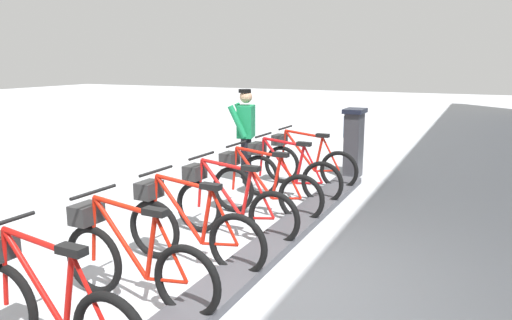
{
  "coord_description": "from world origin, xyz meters",
  "views": [
    {
      "loc": [
        -2.13,
        3.98,
        2.18
      ],
      "look_at": [
        0.5,
        -1.72,
        0.9
      ],
      "focal_mm": 34.97,
      "sensor_mm": 36.0,
      "label": 1
    }
  ],
  "objects_px": {
    "bike_docked_1": "(286,173)",
    "bike_docked_2": "(261,187)",
    "bike_docked_4": "(188,227)",
    "bike_docked_5": "(131,259)",
    "worker_near_rack": "(246,132)",
    "bike_docked_0": "(306,162)",
    "payment_kiosk": "(354,142)",
    "bike_docked_6": "(47,306)",
    "bike_docked_3": "(230,204)"
  },
  "relations": [
    {
      "from": "bike_docked_3",
      "to": "worker_near_rack",
      "type": "bearing_deg",
      "value": -68.03
    },
    {
      "from": "bike_docked_1",
      "to": "bike_docked_5",
      "type": "height_order",
      "value": "same"
    },
    {
      "from": "payment_kiosk",
      "to": "bike_docked_5",
      "type": "relative_size",
      "value": 0.74
    },
    {
      "from": "bike_docked_2",
      "to": "bike_docked_5",
      "type": "distance_m",
      "value": 2.82
    },
    {
      "from": "bike_docked_0",
      "to": "bike_docked_6",
      "type": "distance_m",
      "value": 5.65
    },
    {
      "from": "bike_docked_4",
      "to": "bike_docked_5",
      "type": "height_order",
      "value": "same"
    },
    {
      "from": "payment_kiosk",
      "to": "bike_docked_3",
      "type": "height_order",
      "value": "payment_kiosk"
    },
    {
      "from": "bike_docked_5",
      "to": "bike_docked_6",
      "type": "xyz_separation_m",
      "value": [
        0.0,
        0.94,
        0.0
      ]
    },
    {
      "from": "bike_docked_2",
      "to": "bike_docked_6",
      "type": "xyz_separation_m",
      "value": [
        0.0,
        3.77,
        0.0
      ]
    },
    {
      "from": "payment_kiosk",
      "to": "bike_docked_0",
      "type": "distance_m",
      "value": 1.21
    },
    {
      "from": "worker_near_rack",
      "to": "payment_kiosk",
      "type": "bearing_deg",
      "value": -142.66
    },
    {
      "from": "bike_docked_2",
      "to": "bike_docked_3",
      "type": "height_order",
      "value": "same"
    },
    {
      "from": "payment_kiosk",
      "to": "bike_docked_2",
      "type": "distance_m",
      "value": 2.98
    },
    {
      "from": "bike_docked_1",
      "to": "worker_near_rack",
      "type": "xyz_separation_m",
      "value": [
        1.06,
        -0.74,
        0.48
      ]
    },
    {
      "from": "bike_docked_5",
      "to": "bike_docked_0",
      "type": "bearing_deg",
      "value": -90.0
    },
    {
      "from": "bike_docked_1",
      "to": "payment_kiosk",
      "type": "bearing_deg",
      "value": -106.12
    },
    {
      "from": "bike_docked_0",
      "to": "worker_near_rack",
      "type": "distance_m",
      "value": 1.18
    },
    {
      "from": "payment_kiosk",
      "to": "bike_docked_6",
      "type": "distance_m",
      "value": 6.71
    },
    {
      "from": "payment_kiosk",
      "to": "bike_docked_4",
      "type": "distance_m",
      "value": 4.84
    },
    {
      "from": "bike_docked_0",
      "to": "bike_docked_4",
      "type": "distance_m",
      "value": 3.77
    },
    {
      "from": "bike_docked_1",
      "to": "bike_docked_2",
      "type": "height_order",
      "value": "same"
    },
    {
      "from": "bike_docked_0",
      "to": "bike_docked_3",
      "type": "bearing_deg",
      "value": 90.0
    },
    {
      "from": "worker_near_rack",
      "to": "bike_docked_4",
      "type": "bearing_deg",
      "value": 106.53
    },
    {
      "from": "bike_docked_3",
      "to": "bike_docked_5",
      "type": "distance_m",
      "value": 1.88
    },
    {
      "from": "bike_docked_0",
      "to": "bike_docked_6",
      "type": "relative_size",
      "value": 1.0
    },
    {
      "from": "bike_docked_4",
      "to": "worker_near_rack",
      "type": "relative_size",
      "value": 1.04
    },
    {
      "from": "bike_docked_6",
      "to": "bike_docked_0",
      "type": "bearing_deg",
      "value": -90.0
    },
    {
      "from": "payment_kiosk",
      "to": "bike_docked_3",
      "type": "distance_m",
      "value": 3.91
    },
    {
      "from": "bike_docked_2",
      "to": "bike_docked_4",
      "type": "height_order",
      "value": "same"
    },
    {
      "from": "bike_docked_5",
      "to": "bike_docked_6",
      "type": "bearing_deg",
      "value": 90.0
    },
    {
      "from": "payment_kiosk",
      "to": "bike_docked_2",
      "type": "xyz_separation_m",
      "value": [
        0.57,
        2.92,
        -0.24
      ]
    },
    {
      "from": "bike_docked_5",
      "to": "worker_near_rack",
      "type": "bearing_deg",
      "value": -76.79
    },
    {
      "from": "bike_docked_1",
      "to": "bike_docked_2",
      "type": "relative_size",
      "value": 1.0
    },
    {
      "from": "payment_kiosk",
      "to": "bike_docked_5",
      "type": "xyz_separation_m",
      "value": [
        0.57,
        5.74,
        -0.24
      ]
    },
    {
      "from": "payment_kiosk",
      "to": "bike_docked_4",
      "type": "height_order",
      "value": "payment_kiosk"
    },
    {
      "from": "bike_docked_1",
      "to": "bike_docked_6",
      "type": "xyz_separation_m",
      "value": [
        0.0,
        4.71,
        0.0
      ]
    },
    {
      "from": "bike_docked_3",
      "to": "bike_docked_6",
      "type": "distance_m",
      "value": 2.82
    },
    {
      "from": "bike_docked_1",
      "to": "bike_docked_2",
      "type": "bearing_deg",
      "value": 90.0
    },
    {
      "from": "bike_docked_0",
      "to": "bike_docked_6",
      "type": "height_order",
      "value": "same"
    },
    {
      "from": "bike_docked_6",
      "to": "bike_docked_5",
      "type": "bearing_deg",
      "value": -90.0
    },
    {
      "from": "bike_docked_0",
      "to": "bike_docked_6",
      "type": "xyz_separation_m",
      "value": [
        0.0,
        5.65,
        0.0
      ]
    },
    {
      "from": "bike_docked_1",
      "to": "bike_docked_0",
      "type": "bearing_deg",
      "value": -90.0
    },
    {
      "from": "bike_docked_2",
      "to": "bike_docked_5",
      "type": "relative_size",
      "value": 1.0
    },
    {
      "from": "bike_docked_0",
      "to": "worker_near_rack",
      "type": "xyz_separation_m",
      "value": [
        1.06,
        0.21,
        0.48
      ]
    },
    {
      "from": "bike_docked_5",
      "to": "worker_near_rack",
      "type": "xyz_separation_m",
      "value": [
        1.06,
        -4.5,
        0.48
      ]
    },
    {
      "from": "payment_kiosk",
      "to": "worker_near_rack",
      "type": "bearing_deg",
      "value": 37.34
    },
    {
      "from": "bike_docked_1",
      "to": "bike_docked_5",
      "type": "relative_size",
      "value": 1.0
    },
    {
      "from": "bike_docked_1",
      "to": "worker_near_rack",
      "type": "height_order",
      "value": "worker_near_rack"
    },
    {
      "from": "bike_docked_0",
      "to": "bike_docked_1",
      "type": "xyz_separation_m",
      "value": [
        0.0,
        0.94,
        0.0
      ]
    },
    {
      "from": "bike_docked_1",
      "to": "bike_docked_6",
      "type": "height_order",
      "value": "same"
    }
  ]
}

